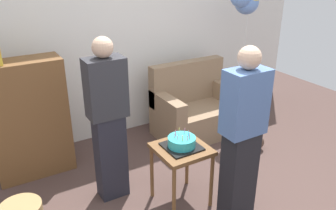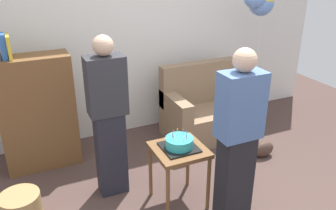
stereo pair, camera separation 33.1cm
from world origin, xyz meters
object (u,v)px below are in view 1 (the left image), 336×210
(couch, at_px, (195,110))
(birthday_cake, at_px, (182,143))
(bookshelf, at_px, (28,118))
(side_table, at_px, (181,156))
(person_holding_cake, at_px, (242,138))
(person_blowing_candles, at_px, (108,121))
(handbag, at_px, (255,144))

(couch, height_order, birthday_cake, couch)
(bookshelf, xyz_separation_m, side_table, (1.13, -1.27, -0.15))
(person_holding_cake, bearing_deg, birthday_cake, -30.07)
(birthday_cake, bearing_deg, person_blowing_candles, 139.82)
(side_table, distance_m, birthday_cake, 0.14)
(person_blowing_candles, bearing_deg, bookshelf, 134.99)
(person_blowing_candles, bearing_deg, person_holding_cake, -36.98)
(birthday_cake, bearing_deg, handbag, 14.34)
(person_blowing_candles, relative_size, handbag, 5.82)
(couch, bearing_deg, person_holding_cake, -111.70)
(birthday_cake, height_order, person_blowing_candles, person_blowing_candles)
(person_blowing_candles, height_order, handbag, person_blowing_candles)
(bookshelf, distance_m, person_holding_cake, 2.25)
(person_blowing_candles, distance_m, handbag, 1.99)
(couch, bearing_deg, handbag, -66.23)
(bookshelf, relative_size, birthday_cake, 4.90)
(couch, xyz_separation_m, person_blowing_candles, (-1.49, -0.69, 0.49))
(side_table, xyz_separation_m, birthday_cake, (0.00, 0.00, 0.14))
(person_holding_cake, bearing_deg, side_table, -30.07)
(couch, xyz_separation_m, handbag, (0.36, -0.81, -0.24))
(person_holding_cake, bearing_deg, handbag, -118.14)
(bookshelf, height_order, birthday_cake, bookshelf)
(person_blowing_candles, relative_size, person_holding_cake, 1.00)
(couch, bearing_deg, bookshelf, 176.48)
(bookshelf, height_order, side_table, bookshelf)
(couch, height_order, person_blowing_candles, person_blowing_candles)
(side_table, bearing_deg, couch, 50.17)
(birthday_cake, bearing_deg, couch, 50.17)
(side_table, relative_size, person_holding_cake, 0.38)
(birthday_cake, relative_size, person_blowing_candles, 0.20)
(bookshelf, bearing_deg, couch, -3.52)
(bookshelf, bearing_deg, person_holding_cake, -49.74)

